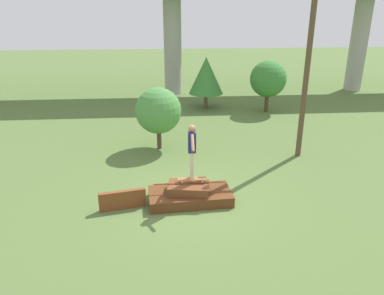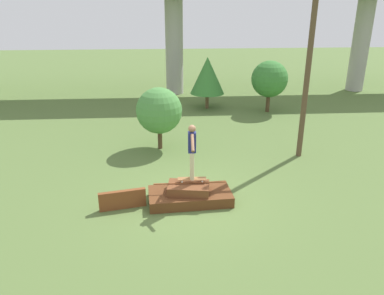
{
  "view_description": "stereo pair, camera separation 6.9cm",
  "coord_description": "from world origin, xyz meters",
  "px_view_note": "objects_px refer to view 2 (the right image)",
  "views": [
    {
      "loc": [
        -0.72,
        -9.74,
        5.47
      ],
      "look_at": [
        0.07,
        0.08,
        1.68
      ],
      "focal_mm": 35.0,
      "sensor_mm": 36.0,
      "label": 1
    },
    {
      "loc": [
        -0.65,
        -9.74,
        5.47
      ],
      "look_at": [
        0.07,
        0.08,
        1.68
      ],
      "focal_mm": 35.0,
      "sensor_mm": 36.0,
      "label": 2
    }
  ],
  "objects_px": {
    "tree_behind_left": "(159,111)",
    "utility_pole": "(309,57)",
    "tree_behind_right": "(270,79)",
    "skateboard": "(192,179)",
    "skater": "(192,148)",
    "tree_mid_back": "(207,76)"
  },
  "relations": [
    {
      "from": "tree_behind_left",
      "to": "utility_pole",
      "type": "bearing_deg",
      "value": -12.47
    },
    {
      "from": "tree_behind_left",
      "to": "tree_behind_right",
      "type": "bearing_deg",
      "value": 41.49
    },
    {
      "from": "skateboard",
      "to": "tree_behind_left",
      "type": "relative_size",
      "value": 0.34
    },
    {
      "from": "tree_behind_left",
      "to": "skateboard",
      "type": "bearing_deg",
      "value": -77.45
    },
    {
      "from": "skateboard",
      "to": "skater",
      "type": "distance_m",
      "value": 0.96
    },
    {
      "from": "skateboard",
      "to": "tree_behind_right",
      "type": "height_order",
      "value": "tree_behind_right"
    },
    {
      "from": "tree_behind_right",
      "to": "utility_pole",
      "type": "bearing_deg",
      "value": -93.9
    },
    {
      "from": "utility_pole",
      "to": "tree_behind_left",
      "type": "relative_size",
      "value": 2.9
    },
    {
      "from": "skateboard",
      "to": "tree_mid_back",
      "type": "height_order",
      "value": "tree_mid_back"
    },
    {
      "from": "skateboard",
      "to": "tree_behind_right",
      "type": "xyz_separation_m",
      "value": [
        4.78,
        9.44,
        1.07
      ]
    },
    {
      "from": "utility_pole",
      "to": "tree_behind_left",
      "type": "height_order",
      "value": "utility_pole"
    },
    {
      "from": "tree_behind_left",
      "to": "tree_mid_back",
      "type": "height_order",
      "value": "tree_mid_back"
    },
    {
      "from": "skater",
      "to": "utility_pole",
      "type": "distance_m",
      "value": 5.77
    },
    {
      "from": "tree_behind_right",
      "to": "tree_mid_back",
      "type": "bearing_deg",
      "value": 163.04
    },
    {
      "from": "skateboard",
      "to": "utility_pole",
      "type": "relative_size",
      "value": 0.12
    },
    {
      "from": "utility_pole",
      "to": "tree_behind_right",
      "type": "bearing_deg",
      "value": 86.1
    },
    {
      "from": "skater",
      "to": "tree_mid_back",
      "type": "xyz_separation_m",
      "value": [
        1.6,
        10.41,
        0.16
      ]
    },
    {
      "from": "tree_behind_right",
      "to": "tree_mid_back",
      "type": "distance_m",
      "value": 3.32
    },
    {
      "from": "tree_behind_left",
      "to": "tree_mid_back",
      "type": "bearing_deg",
      "value": 66.97
    },
    {
      "from": "utility_pole",
      "to": "tree_behind_left",
      "type": "bearing_deg",
      "value": 167.53
    },
    {
      "from": "tree_behind_right",
      "to": "skateboard",
      "type": "bearing_deg",
      "value": -116.86
    },
    {
      "from": "skater",
      "to": "tree_behind_left",
      "type": "bearing_deg",
      "value": 102.55
    }
  ]
}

